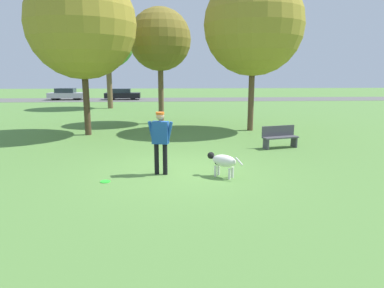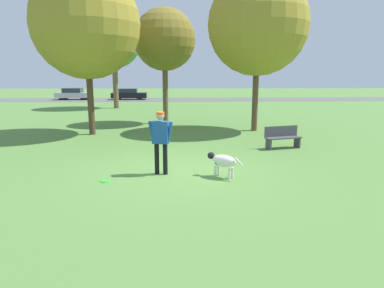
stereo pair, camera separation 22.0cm
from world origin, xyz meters
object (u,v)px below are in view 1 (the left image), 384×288
at_px(tree_mid_center, 160,40).
at_px(park_bench, 280,136).
at_px(parked_car_silver, 67,94).
at_px(tree_near_left, 82,24).
at_px(dog, 223,161).
at_px(person, 160,137).
at_px(frisbee, 105,181).
at_px(parked_car_black, 122,94).
at_px(tree_far_left, 107,40).
at_px(tree_near_right, 254,25).

relative_size(tree_mid_center, park_bench, 4.37).
bearing_deg(parked_car_silver, tree_mid_center, -61.95).
xyz_separation_m(tree_near_left, park_bench, (7.99, -3.40, -4.48)).
height_order(dog, tree_near_left, tree_near_left).
distance_m(person, dog, 1.83).
xyz_separation_m(frisbee, tree_near_left, (-2.10, 7.30, 4.92)).
bearing_deg(tree_mid_center, dog, -79.81).
bearing_deg(parked_car_black, parked_car_silver, 177.05).
bearing_deg(parked_car_silver, tree_near_left, -73.19).
distance_m(tree_near_left, parked_car_silver, 24.29).
bearing_deg(tree_far_left, parked_car_black, 91.76).
distance_m(tree_far_left, park_bench, 19.27).
height_order(tree_mid_center, tree_near_left, tree_near_left).
bearing_deg(frisbee, person, 22.90).
height_order(tree_near_left, park_bench, tree_near_left).
xyz_separation_m(person, parked_car_black, (-4.96, 29.30, -0.46)).
height_order(tree_near_left, parked_car_black, tree_near_left).
bearing_deg(dog, frisbee, 43.05).
bearing_deg(dog, person, 26.37).
xyz_separation_m(tree_near_left, parked_car_silver, (-7.51, 22.70, -4.29)).
height_order(frisbee, tree_near_left, tree_near_left).
relative_size(dog, park_bench, 0.64).
xyz_separation_m(dog, tree_far_left, (-6.35, 19.88, 4.98)).
distance_m(tree_mid_center, parked_car_black, 20.02).
distance_m(frisbee, tree_mid_center, 11.89).
bearing_deg(tree_near_right, park_bench, -88.00).
xyz_separation_m(frisbee, parked_car_black, (-3.51, 29.91, 0.59)).
distance_m(dog, parked_car_black, 30.40).
xyz_separation_m(frisbee, tree_mid_center, (1.23, 10.88, 4.62)).
relative_size(frisbee, tree_mid_center, 0.04).
xyz_separation_m(person, dog, (1.69, -0.37, -0.61)).
distance_m(frisbee, parked_car_silver, 31.50).
distance_m(frisbee, tree_near_left, 9.05).
height_order(dog, frisbee, dog).
bearing_deg(park_bench, tree_near_left, 141.84).
height_order(dog, tree_near_right, tree_near_right).
bearing_deg(parked_car_black, tree_near_left, -88.55).
bearing_deg(person, frisbee, -143.10).
distance_m(dog, tree_far_left, 21.46).
bearing_deg(parked_car_black, person, -82.51).
relative_size(person, tree_mid_center, 0.28).
distance_m(person, park_bench, 5.56).
bearing_deg(parked_car_silver, dog, -68.31).
bearing_deg(tree_near_left, frisbee, -73.96).
height_order(person, parked_car_silver, person).
height_order(tree_far_left, parked_car_silver, tree_far_left).
height_order(tree_near_right, tree_near_left, tree_near_right).
relative_size(tree_near_right, park_bench, 5.11).
relative_size(person, parked_car_black, 0.45).
bearing_deg(tree_near_right, frisbee, -125.36).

